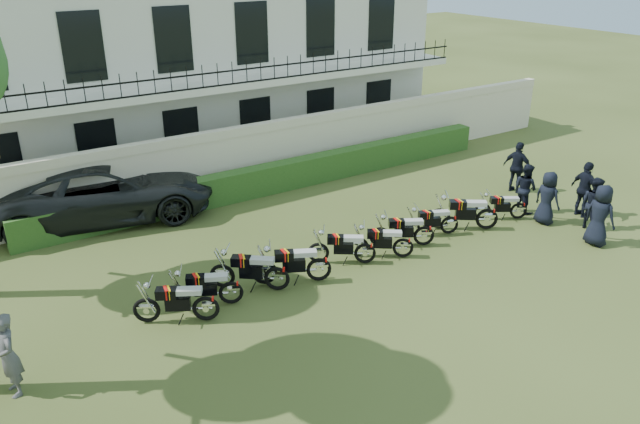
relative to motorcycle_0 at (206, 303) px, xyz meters
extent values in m
plane|color=#37441B|center=(4.70, -0.79, -0.50)|extent=(100.00, 100.00, 0.00)
cube|color=beige|center=(4.70, 7.21, 0.50)|extent=(30.00, 0.30, 2.00)
cube|color=beige|center=(4.70, 7.21, 1.65)|extent=(30.00, 0.35, 0.30)
cube|color=#1F4819|center=(5.70, 6.41, 0.00)|extent=(18.00, 0.60, 1.00)
cube|color=silver|center=(4.70, 13.21, 3.00)|extent=(20.00, 8.00, 7.00)
cube|color=silver|center=(4.70, 8.51, 3.00)|extent=(20.00, 1.40, 0.25)
cube|color=black|center=(4.70, 7.86, 3.60)|extent=(20.00, 0.05, 0.05)
cube|color=black|center=(4.70, 7.86, 3.15)|extent=(20.00, 0.05, 0.05)
cube|color=black|center=(-2.80, 9.23, 1.10)|extent=(1.30, 0.12, 2.20)
cube|color=black|center=(0.20, 9.23, 1.10)|extent=(1.30, 0.12, 2.20)
cube|color=black|center=(0.20, 9.23, 4.60)|extent=(1.30, 0.12, 2.20)
cube|color=black|center=(3.20, 9.23, 1.10)|extent=(1.30, 0.12, 2.20)
cube|color=black|center=(3.20, 9.23, 4.60)|extent=(1.30, 0.12, 2.20)
cube|color=black|center=(6.20, 9.23, 1.10)|extent=(1.30, 0.12, 2.20)
cube|color=black|center=(6.20, 9.23, 4.60)|extent=(1.30, 0.12, 2.20)
cube|color=black|center=(9.20, 9.23, 1.10)|extent=(1.30, 0.12, 2.20)
cube|color=black|center=(9.20, 9.23, 4.60)|extent=(1.30, 0.12, 2.20)
cube|color=black|center=(12.20, 9.23, 1.10)|extent=(1.30, 0.12, 2.20)
cube|color=black|center=(12.20, 9.23, 4.60)|extent=(1.30, 0.12, 2.20)
torus|color=black|center=(0.58, -0.34, -0.19)|extent=(0.60, 0.40, 0.64)
torus|color=black|center=(-0.59, 0.34, -0.19)|extent=(0.60, 0.40, 0.64)
cube|color=black|center=(0.04, -0.02, -0.03)|extent=(0.59, 0.45, 0.31)
cube|color=black|center=(-0.16, 0.10, 0.25)|extent=(0.54, 0.47, 0.23)
cube|color=red|center=(-0.16, 0.10, 0.26)|extent=(0.13, 0.29, 0.24)
cube|color=yellow|center=(-0.11, 0.06, 0.26)|extent=(0.10, 0.29, 0.24)
cube|color=#B2B2B2|center=(0.29, -0.17, 0.29)|extent=(0.62, 0.50, 0.13)
cylinder|color=silver|center=(-0.45, 0.26, 0.56)|extent=(0.34, 0.56, 0.03)
torus|color=black|center=(1.39, 0.08, -0.20)|extent=(0.58, 0.34, 0.60)
torus|color=black|center=(0.23, 0.64, -0.20)|extent=(0.58, 0.34, 0.60)
cube|color=black|center=(0.85, 0.33, -0.06)|extent=(0.57, 0.40, 0.30)
cube|color=black|center=(0.65, 0.43, 0.21)|extent=(0.51, 0.43, 0.22)
cube|color=red|center=(0.65, 0.43, 0.22)|extent=(0.11, 0.27, 0.23)
cube|color=yellow|center=(0.70, 0.41, 0.22)|extent=(0.08, 0.27, 0.23)
cube|color=#B2B2B2|center=(1.09, 0.22, 0.25)|extent=(0.59, 0.45, 0.12)
cylinder|color=silver|center=(0.36, 0.57, 0.51)|extent=(0.29, 0.55, 0.03)
torus|color=black|center=(2.60, -0.13, -0.18)|extent=(0.57, 0.49, 0.66)
torus|color=black|center=(1.51, 0.74, -0.18)|extent=(0.57, 0.49, 0.66)
cube|color=black|center=(2.10, 0.27, -0.02)|extent=(0.58, 0.52, 0.32)
cube|color=black|center=(1.91, 0.43, 0.28)|extent=(0.55, 0.52, 0.24)
cube|color=red|center=(1.91, 0.43, 0.29)|extent=(0.18, 0.30, 0.25)
cube|color=yellow|center=(1.96, 0.39, 0.29)|extent=(0.15, 0.29, 0.25)
cube|color=#B2B2B2|center=(2.33, 0.09, 0.32)|extent=(0.62, 0.57, 0.13)
cylinder|color=silver|center=(1.64, 0.64, 0.60)|extent=(0.43, 0.52, 0.03)
torus|color=black|center=(3.83, -0.19, -0.18)|extent=(0.63, 0.38, 0.66)
torus|color=black|center=(2.58, 0.44, -0.18)|extent=(0.63, 0.38, 0.66)
cube|color=black|center=(3.25, 0.10, -0.01)|extent=(0.62, 0.44, 0.32)
cube|color=black|center=(3.03, 0.21, 0.28)|extent=(0.56, 0.47, 0.24)
cube|color=red|center=(3.03, 0.21, 0.29)|extent=(0.12, 0.30, 0.25)
cube|color=yellow|center=(3.09, 0.18, 0.29)|extent=(0.09, 0.30, 0.25)
cube|color=#B2B2B2|center=(3.51, -0.03, 0.32)|extent=(0.65, 0.50, 0.13)
cylinder|color=silver|center=(2.72, 0.37, 0.60)|extent=(0.32, 0.59, 0.03)
torus|color=black|center=(5.31, -0.12, -0.21)|extent=(0.54, 0.42, 0.60)
torus|color=black|center=(4.27, 0.61, -0.21)|extent=(0.54, 0.42, 0.60)
cube|color=black|center=(4.83, 0.22, -0.06)|extent=(0.54, 0.46, 0.29)
cube|color=black|center=(4.65, 0.35, 0.21)|extent=(0.51, 0.46, 0.22)
cube|color=red|center=(4.65, 0.35, 0.22)|extent=(0.15, 0.28, 0.23)
cube|color=yellow|center=(4.69, 0.31, 0.22)|extent=(0.12, 0.27, 0.23)
cube|color=#B2B2B2|center=(5.05, 0.06, 0.24)|extent=(0.58, 0.50, 0.12)
cylinder|color=silver|center=(4.39, 0.53, 0.50)|extent=(0.36, 0.50, 0.03)
torus|color=black|center=(6.39, -0.42, -0.21)|extent=(0.52, 0.42, 0.58)
torus|color=black|center=(5.39, 0.32, -0.21)|extent=(0.52, 0.42, 0.58)
cube|color=black|center=(5.93, -0.08, -0.07)|extent=(0.52, 0.45, 0.29)
cube|color=black|center=(5.75, 0.05, 0.19)|extent=(0.49, 0.46, 0.21)
cube|color=red|center=(5.75, 0.05, 0.20)|extent=(0.15, 0.27, 0.22)
cube|color=yellow|center=(5.80, 0.02, 0.20)|extent=(0.12, 0.26, 0.22)
cube|color=#B2B2B2|center=(6.14, -0.23, 0.23)|extent=(0.56, 0.50, 0.11)
cylinder|color=silver|center=(5.51, 0.24, 0.48)|extent=(0.37, 0.48, 0.03)
torus|color=black|center=(7.44, -0.13, -0.20)|extent=(0.56, 0.38, 0.60)
torus|color=black|center=(6.33, 0.53, -0.20)|extent=(0.56, 0.38, 0.60)
cube|color=black|center=(6.93, 0.17, -0.06)|extent=(0.56, 0.43, 0.30)
cube|color=black|center=(6.73, 0.29, 0.21)|extent=(0.51, 0.45, 0.22)
cube|color=red|center=(6.73, 0.29, 0.22)|extent=(0.13, 0.28, 0.23)
cube|color=yellow|center=(6.78, 0.26, 0.22)|extent=(0.10, 0.27, 0.23)
cube|color=#B2B2B2|center=(7.16, 0.04, 0.25)|extent=(0.59, 0.48, 0.12)
cylinder|color=silver|center=(6.46, 0.45, 0.51)|extent=(0.33, 0.53, 0.03)
torus|color=black|center=(8.62, 0.13, -0.22)|extent=(0.55, 0.31, 0.56)
torus|color=black|center=(7.52, 0.63, -0.22)|extent=(0.55, 0.31, 0.56)
cube|color=black|center=(8.11, 0.36, -0.09)|extent=(0.53, 0.36, 0.28)
cube|color=black|center=(7.92, 0.45, 0.16)|extent=(0.48, 0.39, 0.20)
cube|color=red|center=(7.92, 0.45, 0.17)|extent=(0.09, 0.25, 0.21)
cube|color=yellow|center=(7.97, 0.42, 0.17)|extent=(0.06, 0.25, 0.21)
cube|color=#B2B2B2|center=(8.34, 0.26, 0.20)|extent=(0.55, 0.41, 0.11)
cylinder|color=silver|center=(7.65, 0.57, 0.44)|extent=(0.25, 0.52, 0.03)
torus|color=black|center=(9.84, -0.43, -0.17)|extent=(0.61, 0.47, 0.68)
torus|color=black|center=(8.65, 0.39, -0.17)|extent=(0.61, 0.47, 0.68)
cube|color=black|center=(9.29, -0.05, 0.00)|extent=(0.62, 0.51, 0.33)
cube|color=black|center=(9.08, 0.09, 0.30)|extent=(0.58, 0.52, 0.24)
cube|color=red|center=(9.08, 0.09, 0.31)|extent=(0.16, 0.31, 0.26)
cube|color=yellow|center=(9.13, 0.06, 0.31)|extent=(0.13, 0.30, 0.26)
cube|color=#B2B2B2|center=(9.54, -0.22, 0.34)|extent=(0.65, 0.57, 0.13)
cylinder|color=silver|center=(8.79, 0.30, 0.63)|extent=(0.41, 0.57, 0.03)
torus|color=black|center=(11.19, -0.32, -0.23)|extent=(0.50, 0.36, 0.54)
torus|color=black|center=(10.21, 0.29, -0.23)|extent=(0.50, 0.36, 0.54)
cube|color=black|center=(10.74, -0.04, -0.10)|extent=(0.50, 0.40, 0.27)
cube|color=black|center=(10.56, 0.07, 0.14)|extent=(0.46, 0.41, 0.20)
cube|color=red|center=(10.56, 0.07, 0.15)|extent=(0.12, 0.25, 0.20)
cube|color=yellow|center=(10.61, 0.04, 0.15)|extent=(0.09, 0.24, 0.20)
cube|color=#B2B2B2|center=(10.94, -0.17, 0.18)|extent=(0.53, 0.44, 0.11)
cylinder|color=silver|center=(10.32, 0.22, 0.41)|extent=(0.31, 0.47, 0.03)
imported|color=black|center=(-0.25, 7.26, 0.44)|extent=(7.24, 4.38, 1.88)
imported|color=#58585D|center=(-4.16, -0.28, 0.38)|extent=(0.49, 0.68, 1.75)
imported|color=black|center=(11.17, -2.47, 0.42)|extent=(0.63, 0.93, 1.84)
imported|color=black|center=(12.04, -1.68, 0.33)|extent=(0.73, 0.88, 1.66)
imported|color=black|center=(12.62, -0.95, 0.41)|extent=(0.58, 1.12, 1.83)
imported|color=black|center=(11.17, -0.65, 0.35)|extent=(0.60, 0.87, 1.70)
imported|color=black|center=(11.36, 0.34, 0.32)|extent=(0.69, 0.84, 1.63)
imported|color=black|center=(12.52, 1.68, 0.41)|extent=(0.67, 1.14, 1.82)
camera|label=1|loc=(-4.55, -11.78, 7.62)|focal=35.00mm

